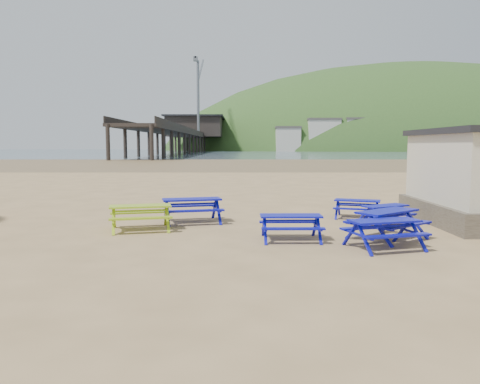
{
  "coord_description": "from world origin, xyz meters",
  "views": [
    {
      "loc": [
        0.57,
        -14.44,
        2.61
      ],
      "look_at": [
        0.58,
        1.5,
        1.0
      ],
      "focal_mm": 35.0,
      "sensor_mm": 36.0,
      "label": 1
    }
  ],
  "objects": [
    {
      "name": "picnic_table_blue_d",
      "position": [
        1.97,
        -1.79,
        0.35
      ],
      "size": [
        1.68,
        1.36,
        0.7
      ],
      "rotation": [
        0.0,
        0.0,
        0.01
      ],
      "color": "#000D9D",
      "rests_on": "ground"
    },
    {
      "name": "pier",
      "position": [
        -17.99,
        178.23,
        5.46
      ],
      "size": [
        24.0,
        220.0,
        39.29
      ],
      "color": "black",
      "rests_on": "ground"
    },
    {
      "name": "picnic_table_blue_c",
      "position": [
        5.33,
        0.66,
        0.33
      ],
      "size": [
        1.96,
        1.84,
        0.65
      ],
      "rotation": [
        0.0,
        0.0,
        0.49
      ],
      "color": "#000D9D",
      "rests_on": "ground"
    },
    {
      "name": "ground",
      "position": [
        0.0,
        0.0,
        0.0
      ],
      "size": [
        400.0,
        400.0,
        0.0
      ],
      "primitive_type": "plane",
      "color": "tan",
      "rests_on": "ground"
    },
    {
      "name": "wet_sand",
      "position": [
        0.0,
        55.0,
        0.0
      ],
      "size": [
        400.0,
        400.0,
        0.0
      ],
      "primitive_type": "plane",
      "color": "olive",
      "rests_on": "ground"
    },
    {
      "name": "picnic_table_yellow",
      "position": [
        -2.47,
        -0.26,
        0.39
      ],
      "size": [
        2.13,
        1.86,
        0.77
      ],
      "rotation": [
        0.0,
        0.0,
        0.23
      ],
      "color": "#9ECA1D",
      "rests_on": "ground"
    },
    {
      "name": "picnic_table_blue_b",
      "position": [
        4.77,
        2.09,
        0.33
      ],
      "size": [
        1.89,
        1.7,
        0.66
      ],
      "rotation": [
        0.0,
        0.0,
        -0.32
      ],
      "color": "#000D9D",
      "rests_on": "ground"
    },
    {
      "name": "picnic_table_blue_e",
      "position": [
        4.21,
        -2.84,
        0.37
      ],
      "size": [
        2.07,
        1.84,
        0.73
      ],
      "rotation": [
        0.0,
        0.0,
        0.28
      ],
      "color": "#000D9D",
      "rests_on": "ground"
    },
    {
      "name": "picnic_table_blue_f",
      "position": [
        4.67,
        -1.64,
        0.4
      ],
      "size": [
        2.46,
        2.4,
        0.8
      ],
      "rotation": [
        0.0,
        0.0,
        0.66
      ],
      "color": "#000D9D",
      "rests_on": "ground"
    },
    {
      "name": "sea",
      "position": [
        0.0,
        170.0,
        0.01
      ],
      "size": [
        400.0,
        400.0,
        0.0
      ],
      "primitive_type": "plane",
      "color": "#495B68",
      "rests_on": "ground"
    },
    {
      "name": "picnic_table_blue_a",
      "position": [
        -1.04,
        1.17,
        0.41
      ],
      "size": [
        2.25,
        1.97,
        0.81
      ],
      "rotation": [
        0.0,
        0.0,
        0.23
      ],
      "color": "#000D9D",
      "rests_on": "ground"
    },
    {
      "name": "headland_town",
      "position": [
        90.0,
        229.68,
        -9.91
      ],
      "size": [
        264.0,
        144.0,
        108.0
      ],
      "color": "#2D4C1E",
      "rests_on": "ground"
    }
  ]
}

